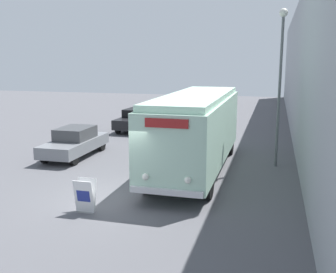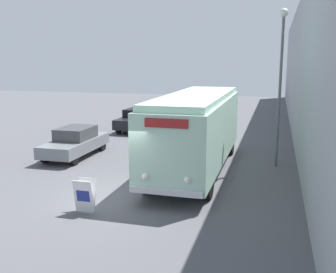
{
  "view_description": "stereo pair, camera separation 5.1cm",
  "coord_description": "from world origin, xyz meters",
  "px_view_note": "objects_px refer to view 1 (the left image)",
  "views": [
    {
      "loc": [
        4.99,
        -11.86,
        4.68
      ],
      "look_at": [
        1.27,
        1.8,
        1.9
      ],
      "focal_mm": 42.0,
      "sensor_mm": 36.0,
      "label": 1
    },
    {
      "loc": [
        5.04,
        -11.84,
        4.68
      ],
      "look_at": [
        1.27,
        1.8,
        1.9
      ],
      "focal_mm": 42.0,
      "sensor_mm": 36.0,
      "label": 2
    }
  ],
  "objects_px": {
    "sign_board": "(85,196)",
    "parked_car_mid": "(138,119)",
    "parked_car_near": "(75,142)",
    "vintage_bus": "(196,128)",
    "streetlamp": "(281,67)"
  },
  "relations": [
    {
      "from": "sign_board",
      "to": "parked_car_mid",
      "type": "distance_m",
      "value": 14.54
    },
    {
      "from": "vintage_bus",
      "to": "sign_board",
      "type": "relative_size",
      "value": 9.06
    },
    {
      "from": "sign_board",
      "to": "streetlamp",
      "type": "xyz_separation_m",
      "value": [
        5.71,
        7.13,
        3.85
      ]
    },
    {
      "from": "streetlamp",
      "to": "parked_car_near",
      "type": "height_order",
      "value": "streetlamp"
    },
    {
      "from": "vintage_bus",
      "to": "streetlamp",
      "type": "relative_size",
      "value": 1.42
    },
    {
      "from": "streetlamp",
      "to": "parked_car_mid",
      "type": "height_order",
      "value": "streetlamp"
    },
    {
      "from": "sign_board",
      "to": "parked_car_mid",
      "type": "height_order",
      "value": "parked_car_mid"
    },
    {
      "from": "sign_board",
      "to": "streetlamp",
      "type": "height_order",
      "value": "streetlamp"
    },
    {
      "from": "vintage_bus",
      "to": "parked_car_near",
      "type": "distance_m",
      "value": 6.38
    },
    {
      "from": "parked_car_near",
      "to": "parked_car_mid",
      "type": "bearing_deg",
      "value": 85.89
    },
    {
      "from": "vintage_bus",
      "to": "parked_car_near",
      "type": "bearing_deg",
      "value": 171.68
    },
    {
      "from": "vintage_bus",
      "to": "parked_car_mid",
      "type": "bearing_deg",
      "value": 123.49
    },
    {
      "from": "parked_car_near",
      "to": "streetlamp",
      "type": "bearing_deg",
      "value": 3.77
    },
    {
      "from": "vintage_bus",
      "to": "parked_car_near",
      "type": "relative_size",
      "value": 2.19
    },
    {
      "from": "vintage_bus",
      "to": "sign_board",
      "type": "xyz_separation_m",
      "value": [
        -2.41,
        -5.52,
        -1.34
      ]
    }
  ]
}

